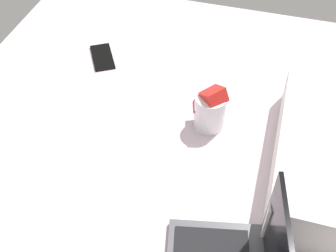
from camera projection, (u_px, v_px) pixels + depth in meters
bed_mattress at (151, 201)px, 118.99cm from camera, size 180.00×140.00×18.00cm
snack_cup at (210, 110)px, 122.19cm from camera, size 9.10×10.88×14.66cm
cell_phone at (102, 57)px, 147.89cm from camera, size 15.51×13.00×0.80cm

